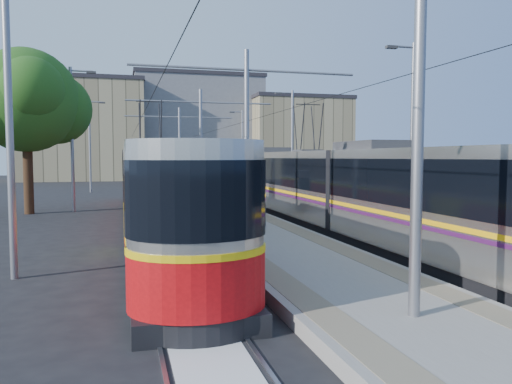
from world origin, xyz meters
name	(u,v)px	position (x,y,z in m)	size (l,w,h in m)	color
ground	(324,279)	(0.00, 0.00, 0.00)	(160.00, 160.00, 0.00)	black
platform	(209,207)	(0.00, 17.00, 0.15)	(4.00, 50.00, 0.30)	gray
tactile_strip_left	(184,205)	(-1.45, 17.00, 0.30)	(0.70, 50.00, 0.01)	gray
tactile_strip_right	(234,204)	(1.45, 17.00, 0.30)	(0.70, 50.00, 0.01)	gray
rails	(209,210)	(0.00, 17.00, 0.02)	(8.71, 70.00, 0.03)	gray
track_arrow	(199,332)	(-3.60, -3.00, 0.01)	(1.20, 5.00, 0.01)	silver
tram_left	(151,187)	(-3.60, 11.25, 1.71)	(2.43, 30.13, 5.50)	black
tram_right	(308,182)	(3.60, 10.57, 1.86)	(2.43, 31.37, 5.50)	black
catenary	(218,129)	(0.00, 14.15, 4.52)	(9.20, 70.00, 7.00)	gray
street_lamps	(198,140)	(0.00, 21.00, 4.18)	(15.18, 38.22, 8.00)	gray
shelter	(245,191)	(0.89, 11.97, 1.39)	(0.70, 1.01, 2.09)	black
tree	(34,103)	(-9.34, 17.68, 5.95)	(6.06, 5.60, 8.80)	#382314
building_left	(82,130)	(-10.00, 60.00, 6.69)	(16.32, 12.24, 13.36)	#998C67
building_centre	(196,128)	(6.00, 64.00, 7.46)	(18.36, 14.28, 14.90)	slate
building_right	(297,138)	(20.00, 58.00, 5.88)	(14.28, 10.20, 11.74)	#998C67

